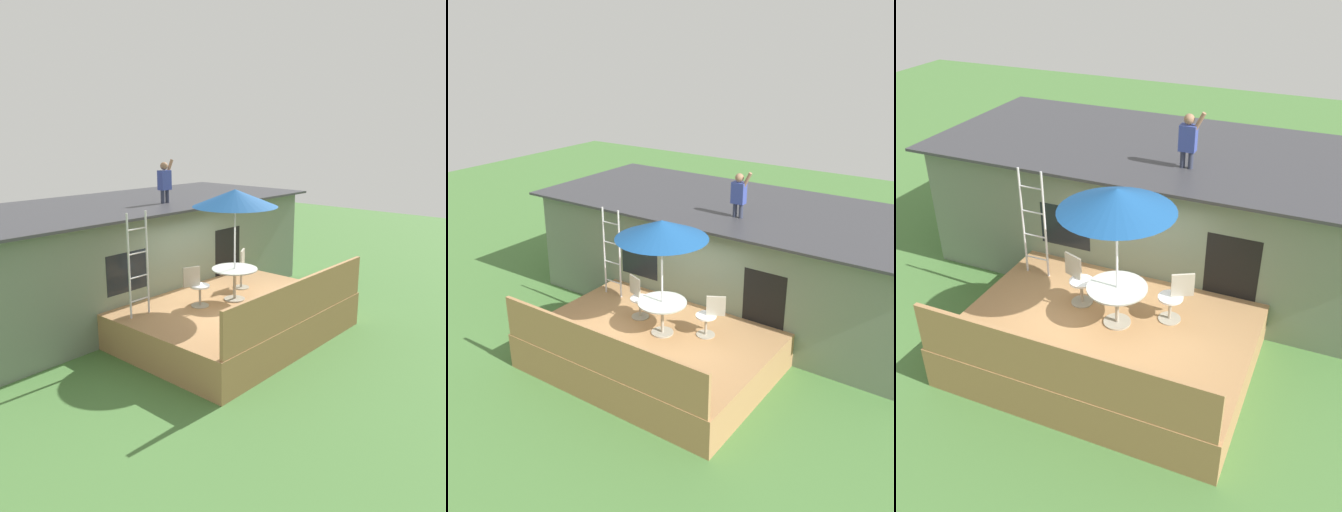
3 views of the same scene
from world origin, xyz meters
TOP-DOWN VIEW (x-y plane):
  - ground_plane at (0.00, 0.00)m, footprint 40.00×40.00m
  - house at (0.00, 3.60)m, footprint 10.50×4.50m
  - deck at (0.00, 0.00)m, footprint 5.02×3.81m
  - deck_railing at (0.00, -1.86)m, footprint 4.92×0.08m
  - patio_table at (0.15, 0.03)m, footprint 1.04×1.04m
  - patio_umbrella at (0.15, 0.03)m, footprint 1.90×1.90m
  - step_ladder at (-1.93, 0.88)m, footprint 0.52×0.04m
  - person_figure at (0.47, 2.64)m, footprint 0.47×0.20m
  - patio_chair_left at (-0.75, 0.36)m, footprint 0.60×0.44m
  - patio_chair_right at (1.02, 0.52)m, footprint 0.58×0.44m

SIDE VIEW (x-z plane):
  - ground_plane at x=0.00m, z-range 0.00..0.00m
  - deck at x=0.00m, z-range 0.00..0.80m
  - deck_railing at x=0.00m, z-range 0.80..1.70m
  - patio_chair_left at x=-0.75m, z-range 0.80..1.72m
  - patio_chair_right at x=1.02m, z-range 0.80..1.72m
  - patio_table at x=0.15m, z-range 1.01..1.76m
  - house at x=0.00m, z-range 0.01..2.77m
  - step_ladder at x=-1.93m, z-range 0.80..3.00m
  - patio_umbrella at x=0.15m, z-range 1.88..4.42m
  - person_figure at x=0.47m, z-range 2.82..3.93m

